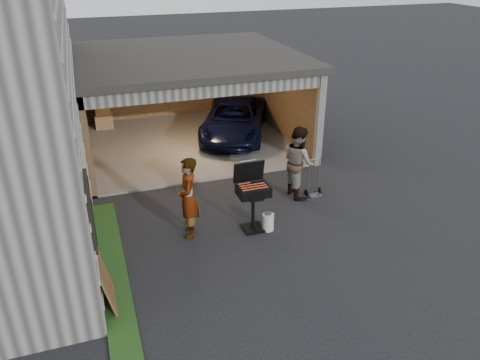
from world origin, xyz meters
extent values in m
plane|color=black|center=(0.00, 0.00, 0.00)|extent=(80.00, 80.00, 0.00)
cube|color=#193814|center=(-2.25, -1.00, 0.03)|extent=(0.50, 8.00, 0.06)
cube|color=#605E59|center=(0.75, 6.50, 0.03)|extent=(6.50, 6.00, 0.06)
cube|color=#442A1F|center=(0.75, 9.43, 1.35)|extent=(6.50, 0.15, 2.70)
cube|color=#442A1F|center=(3.92, 6.50, 1.35)|extent=(0.15, 6.00, 2.70)
cube|color=#442A1F|center=(-2.42, 6.50, 1.35)|extent=(0.15, 6.00, 2.70)
cube|color=#2D2B28|center=(0.75, 6.50, 2.80)|extent=(6.80, 6.30, 0.20)
cube|color=#474744|center=(0.75, 3.58, 2.52)|extent=(6.50, 0.16, 0.36)
cube|color=silver|center=(0.75, 4.80, 2.62)|extent=(6.00, 2.40, 0.06)
cube|color=#474744|center=(3.90, 3.55, 1.35)|extent=(0.20, 0.18, 2.70)
cube|color=brown|center=(-1.80, 8.70, 0.31)|extent=(0.60, 0.50, 0.50)
cube|color=brown|center=(-1.80, 8.70, 0.79)|extent=(0.50, 0.45, 0.45)
cube|color=brown|center=(3.20, 8.60, 0.36)|extent=(0.55, 0.50, 0.60)
cube|color=#523A1C|center=(3.38, 9.20, 1.20)|extent=(0.24, 0.43, 2.20)
imported|color=black|center=(2.31, 6.48, 0.58)|extent=(3.49, 4.60, 1.16)
imported|color=#9FB6C8|center=(-0.50, 1.07, 0.92)|extent=(0.57, 0.75, 1.85)
imported|color=#472A1B|center=(2.56, 2.06, 0.92)|extent=(0.74, 0.93, 1.85)
cube|color=black|center=(0.90, 0.82, 0.03)|extent=(0.45, 0.45, 0.05)
cylinder|color=black|center=(0.90, 0.82, 0.48)|extent=(0.07, 0.07, 0.89)
cube|color=black|center=(0.90, 0.82, 0.99)|extent=(0.70, 0.49, 0.21)
cube|color=#59595B|center=(0.90, 0.82, 1.08)|extent=(0.64, 0.43, 0.02)
cube|color=black|center=(0.90, 1.12, 1.32)|extent=(0.70, 0.13, 0.49)
cylinder|color=silver|center=(1.22, 0.70, 0.20)|extent=(0.32, 0.32, 0.40)
cube|color=#523A1C|center=(-2.40, -0.70, 0.50)|extent=(0.25, 0.90, 1.00)
cube|color=slate|center=(2.97, 1.80, 0.02)|extent=(0.35, 0.23, 0.04)
cylinder|color=black|center=(2.77, 1.90, 0.09)|extent=(0.05, 0.17, 0.17)
cylinder|color=black|center=(3.15, 1.93, 0.09)|extent=(0.05, 0.17, 0.17)
cylinder|color=slate|center=(2.82, 1.90, 0.52)|extent=(0.03, 0.03, 1.00)
cylinder|color=slate|center=(3.10, 1.92, 0.52)|extent=(0.03, 0.03, 1.00)
cylinder|color=slate|center=(2.96, 1.91, 1.00)|extent=(0.29, 0.05, 0.03)
camera|label=1|loc=(-2.28, -7.66, 5.74)|focal=35.00mm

